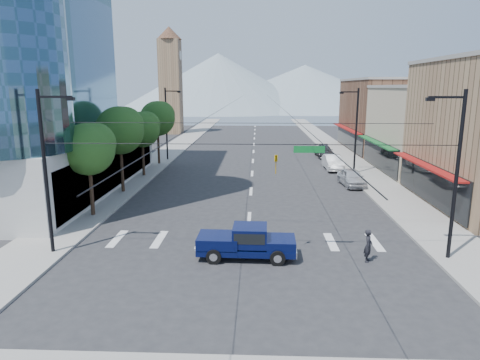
{
  "coord_description": "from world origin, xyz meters",
  "views": [
    {
      "loc": [
        0.52,
        -22.96,
        9.1
      ],
      "look_at": [
        -0.61,
        4.97,
        3.0
      ],
      "focal_mm": 32.0,
      "sensor_mm": 36.0,
      "label": 1
    }
  ],
  "objects_px": {
    "pedestrian": "(368,246)",
    "parked_car_near": "(352,177)",
    "parked_car_mid": "(333,162)",
    "parked_car_far": "(324,151)",
    "pickup_truck": "(246,241)"
  },
  "relations": [
    {
      "from": "pedestrian",
      "to": "parked_car_near",
      "type": "xyz_separation_m",
      "value": [
        2.96,
        17.96,
        -0.09
      ]
    },
    {
      "from": "parked_car_near",
      "to": "parked_car_mid",
      "type": "distance_m",
      "value": 8.03
    },
    {
      "from": "parked_car_mid",
      "to": "parked_car_far",
      "type": "relative_size",
      "value": 0.98
    },
    {
      "from": "pickup_truck",
      "to": "parked_car_mid",
      "type": "relative_size",
      "value": 1.08
    },
    {
      "from": "pickup_truck",
      "to": "parked_car_near",
      "type": "relative_size",
      "value": 1.16
    },
    {
      "from": "pedestrian",
      "to": "parked_car_mid",
      "type": "bearing_deg",
      "value": 14.74
    },
    {
      "from": "parked_car_near",
      "to": "parked_car_mid",
      "type": "relative_size",
      "value": 0.93
    },
    {
      "from": "pedestrian",
      "to": "parked_car_far",
      "type": "bearing_deg",
      "value": 15.57
    },
    {
      "from": "parked_car_near",
      "to": "parked_car_far",
      "type": "bearing_deg",
      "value": 85.41
    },
    {
      "from": "parked_car_mid",
      "to": "parked_car_far",
      "type": "xyz_separation_m",
      "value": [
        0.38,
        9.0,
        -0.08
      ]
    },
    {
      "from": "pickup_truck",
      "to": "parked_car_mid",
      "type": "distance_m",
      "value": 27.3
    },
    {
      "from": "pickup_truck",
      "to": "parked_car_near",
      "type": "xyz_separation_m",
      "value": [
        9.44,
        17.73,
        -0.15
      ]
    },
    {
      "from": "pedestrian",
      "to": "parked_car_mid",
      "type": "distance_m",
      "value": 26.11
    },
    {
      "from": "pedestrian",
      "to": "pickup_truck",
      "type": "bearing_deg",
      "value": 108.35
    },
    {
      "from": "pickup_truck",
      "to": "parked_car_far",
      "type": "relative_size",
      "value": 1.06
    }
  ]
}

